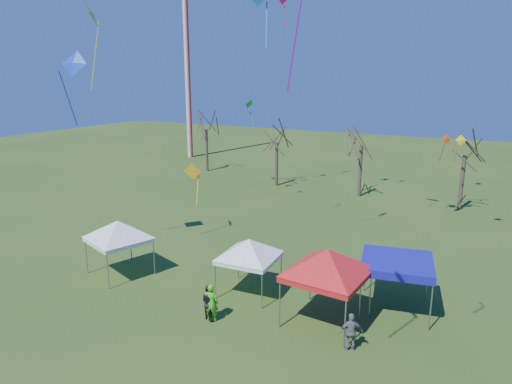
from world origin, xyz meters
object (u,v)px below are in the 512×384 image
tent_blue (397,264)px  tree_2 (363,126)px  person_dark (209,302)px  tree_1 (277,127)px  tent_white_west (118,225)px  tent_white_mid (249,243)px  person_grey (351,332)px  tree_0 (206,114)px  tree_3 (467,135)px  radio_mast (187,60)px  tent_red (328,254)px  person_green (211,303)px

tent_blue → tree_2: bearing=110.1°
tree_2 → person_dark: (0.05, -24.32, -5.48)m
tree_1 → tent_white_west: bearing=-86.3°
tent_white_mid → person_grey: 6.69m
tree_0 → person_dark: tree_0 is taller
tent_white_mid → person_dark: tent_white_mid is taller
tree_2 → tent_blue: (7.15, -19.56, -4.01)m
tree_3 → radio_mast: bearing=163.7°
person_dark → tree_2: bearing=-71.1°
tree_2 → tent_white_mid: tree_2 is taller
tent_white_west → tent_red: (11.63, 0.47, 0.35)m
person_green → person_grey: bearing=171.9°
tree_1 → person_dark: bearing=-71.0°
radio_mast → tent_white_mid: size_ratio=6.71×
tree_3 → tent_white_west: bearing=-124.5°
tree_3 → person_green: size_ratio=4.51×
person_dark → tent_red: bearing=-136.2°
person_grey → tree_0: bearing=-77.0°
radio_mast → tree_2: (25.63, -9.62, -6.21)m
radio_mast → tree_1: (17.23, -9.35, -6.71)m
tree_2 → tent_white_west: size_ratio=2.16×
tree_0 → tree_3: tree_0 is taller
tree_0 → person_dark: 33.50m
tree_0 → tent_red: size_ratio=1.88×
tree_0 → person_dark: (18.53, -27.33, -5.67)m
tent_red → tent_blue: tent_red is taller
tree_0 → tent_white_west: tree_0 is taller
tree_2 → tree_1: bearing=178.2°
tree_2 → tree_3: size_ratio=1.03×
tree_0 → tent_blue: tree_0 is taller
tree_3 → person_green: (-8.18, -24.09, -5.20)m
tent_blue → radio_mast: bearing=138.3°
tree_1 → tree_2: bearing=-1.8°
tree_3 → tent_white_mid: bearing=-110.9°
tree_0 → tent_white_mid: bearing=-52.1°
tree_0 → radio_mast: bearing=137.2°
tree_2 → person_green: bearing=-89.5°
tree_0 → person_grey: size_ratio=5.32×
tree_2 → person_green: tree_2 is taller
tent_white_mid → person_grey: size_ratio=2.35×
tent_white_west → tree_2: bearing=73.0°
tent_white_west → person_grey: bearing=-4.8°
tree_3 → tree_0: bearing=172.9°
tree_1 → person_green: 26.62m
person_green → person_dark: size_ratio=1.08×
tree_1 → radio_mast: bearing=151.5°
tree_2 → person_dark: size_ratio=5.03×
radio_mast → tree_0: (7.15, -6.62, -6.01)m
tree_3 → tent_blue: (-1.25, -19.23, -3.80)m
tree_3 → person_grey: 24.07m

